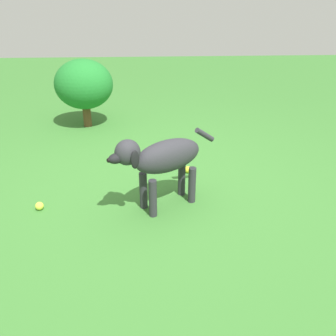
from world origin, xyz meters
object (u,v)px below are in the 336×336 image
(dog, at_px, (162,159))
(tennis_ball_1, at_px, (39,206))
(water_bowl, at_px, (172,155))
(tennis_ball_0, at_px, (188,170))

(dog, distance_m, tennis_ball_1, 1.06)
(tennis_ball_1, bearing_deg, dog, -0.19)
(tennis_ball_1, height_order, water_bowl, tennis_ball_1)
(tennis_ball_1, bearing_deg, water_bowl, 39.36)
(dog, xyz_separation_m, tennis_ball_1, (-0.98, 0.00, -0.39))
(water_bowl, bearing_deg, tennis_ball_1, -140.64)
(tennis_ball_0, relative_size, tennis_ball_1, 1.00)
(dog, height_order, water_bowl, dog)
(dog, distance_m, water_bowl, 1.01)
(dog, bearing_deg, tennis_ball_1, -30.79)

